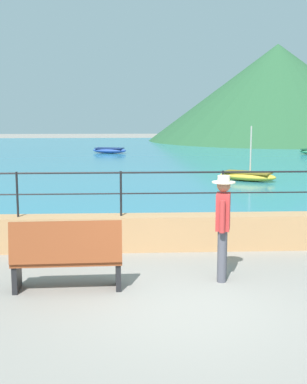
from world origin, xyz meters
name	(u,v)px	position (x,y,z in m)	size (l,w,h in m)	color
ground_plane	(191,307)	(0.00, 0.00, 0.00)	(120.00, 120.00, 0.00)	gray
promenade_wall	(172,232)	(0.00, 3.20, 0.35)	(20.00, 0.56, 0.70)	tan
railing	(172,184)	(0.00, 3.20, 1.33)	(18.44, 0.04, 0.90)	black
lake_water	(141,155)	(0.00, 25.84, 0.03)	(64.00, 44.32, 0.06)	teal
hill_main	(276,93)	(13.33, 42.21, 4.53)	(24.41, 24.41, 9.07)	#285633
bench_main	(67,256)	(-1.84, 0.79, 0.56)	(1.72, 0.61, 1.13)	brown
person_walking	(223,222)	(0.66, 1.18, 0.98)	(0.38, 0.56, 1.75)	#4C4C56
boat_1	(109,150)	(-2.04, 27.47, 0.26)	(2.47, 1.57, 0.36)	#2D4C9E
boat_3	(248,176)	(3.89, 13.18, 0.26)	(2.42, 2.00, 2.16)	gold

